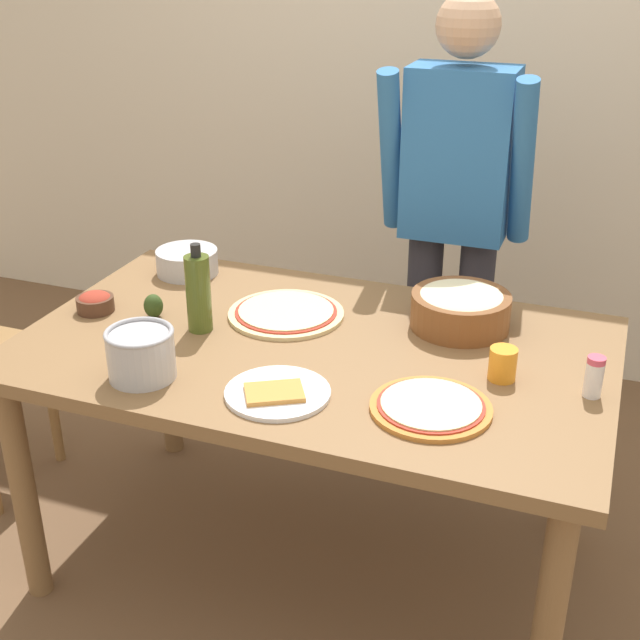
# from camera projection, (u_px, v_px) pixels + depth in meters

# --- Properties ---
(ground) EXTENTS (8.00, 8.00, 0.00)m
(ground) POSITION_uv_depth(u_px,v_px,m) (314.00, 561.00, 2.63)
(ground) COLOR brown
(wall_back) EXTENTS (5.60, 0.10, 2.60)m
(wall_back) POSITION_uv_depth(u_px,v_px,m) (454.00, 58.00, 3.42)
(wall_back) COLOR beige
(wall_back) RESTS_ON ground
(dining_table) EXTENTS (1.60, 0.96, 0.76)m
(dining_table) POSITION_uv_depth(u_px,v_px,m) (314.00, 373.00, 2.34)
(dining_table) COLOR brown
(dining_table) RESTS_ON ground
(person_cook) EXTENTS (0.49, 0.25, 1.62)m
(person_cook) POSITION_uv_depth(u_px,v_px,m) (455.00, 209.00, 2.80)
(person_cook) COLOR #2D2D38
(person_cook) RESTS_ON ground
(pizza_raw_on_board) EXTENTS (0.34, 0.34, 0.02)m
(pizza_raw_on_board) POSITION_uv_depth(u_px,v_px,m) (286.00, 313.00, 2.46)
(pizza_raw_on_board) COLOR beige
(pizza_raw_on_board) RESTS_ON dining_table
(pizza_cooked_on_tray) EXTENTS (0.29, 0.29, 0.02)m
(pizza_cooked_on_tray) POSITION_uv_depth(u_px,v_px,m) (431.00, 407.00, 1.99)
(pizza_cooked_on_tray) COLOR #C67A33
(pizza_cooked_on_tray) RESTS_ON dining_table
(plate_with_slice) EXTENTS (0.26, 0.26, 0.02)m
(plate_with_slice) POSITION_uv_depth(u_px,v_px,m) (277.00, 393.00, 2.05)
(plate_with_slice) COLOR white
(plate_with_slice) RESTS_ON dining_table
(popcorn_bowl) EXTENTS (0.28, 0.28, 0.11)m
(popcorn_bowl) POSITION_uv_depth(u_px,v_px,m) (461.00, 307.00, 2.37)
(popcorn_bowl) COLOR brown
(popcorn_bowl) RESTS_ON dining_table
(mixing_bowl_steel) EXTENTS (0.20, 0.20, 0.08)m
(mixing_bowl_steel) POSITION_uv_depth(u_px,v_px,m) (187.00, 262.00, 2.75)
(mixing_bowl_steel) COLOR #B7B7BC
(mixing_bowl_steel) RESTS_ON dining_table
(small_sauce_bowl) EXTENTS (0.11, 0.11, 0.06)m
(small_sauce_bowl) POSITION_uv_depth(u_px,v_px,m) (95.00, 302.00, 2.48)
(small_sauce_bowl) COLOR #4C2D1E
(small_sauce_bowl) RESTS_ON dining_table
(olive_oil_bottle) EXTENTS (0.07, 0.07, 0.26)m
(olive_oil_bottle) POSITION_uv_depth(u_px,v_px,m) (198.00, 293.00, 2.33)
(olive_oil_bottle) COLOR #47561E
(olive_oil_bottle) RESTS_ON dining_table
(steel_pot) EXTENTS (0.17, 0.17, 0.13)m
(steel_pot) POSITION_uv_depth(u_px,v_px,m) (141.00, 353.00, 2.11)
(steel_pot) COLOR #B7B7BC
(steel_pot) RESTS_ON dining_table
(cup_orange) EXTENTS (0.07, 0.07, 0.08)m
(cup_orange) POSITION_uv_depth(u_px,v_px,m) (503.00, 364.00, 2.11)
(cup_orange) COLOR orange
(cup_orange) RESTS_ON dining_table
(salt_shaker) EXTENTS (0.04, 0.04, 0.11)m
(salt_shaker) POSITION_uv_depth(u_px,v_px,m) (594.00, 377.00, 2.03)
(salt_shaker) COLOR white
(salt_shaker) RESTS_ON dining_table
(avocado) EXTENTS (0.06, 0.06, 0.07)m
(avocado) POSITION_uv_depth(u_px,v_px,m) (153.00, 306.00, 2.44)
(avocado) COLOR #2D4219
(avocado) RESTS_ON dining_table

